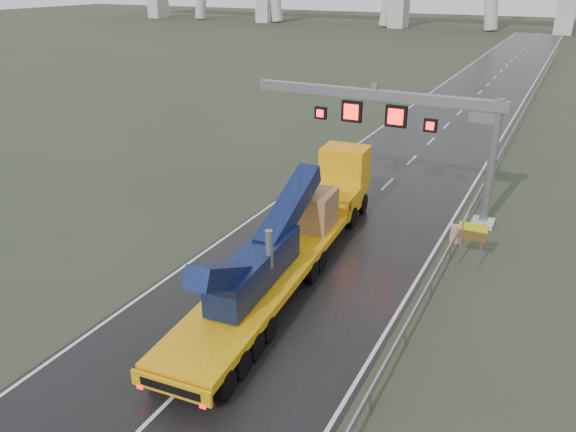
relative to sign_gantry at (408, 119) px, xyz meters
The scene contains 7 objects.
ground 18.96m from the sign_gantry, 96.67° to the right, with size 400.00×400.00×0.00m, color #2F3525.
road 22.81m from the sign_gantry, 95.46° to the left, with size 11.00×200.00×0.02m, color black.
guardrail 13.57m from the sign_gantry, 71.60° to the left, with size 0.20×140.00×1.40m, color gray, non-canonical shape.
sign_gantry is the anchor object (origin of this frame).
heavy_haul_truck 9.55m from the sign_gantry, 107.75° to the right, with size 4.41×20.01×4.66m.
exit_sign_pair 8.33m from the sign_gantry, 46.89° to the right, with size 1.35×0.09×2.30m.
striped_barrier 7.09m from the sign_gantry, 37.64° to the right, with size 0.60×0.32×1.01m, color red.
Camera 1 is at (10.27, -13.02, 13.18)m, focal length 35.00 mm.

